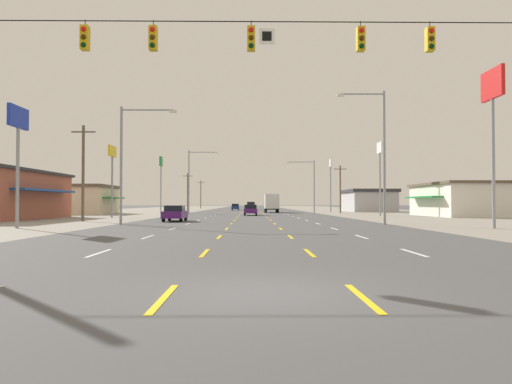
% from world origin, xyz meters
% --- Properties ---
extents(ground_plane, '(572.00, 572.00, 0.00)m').
position_xyz_m(ground_plane, '(0.00, 66.00, 0.00)').
color(ground_plane, '#4C4C4F').
extents(lot_apron_left, '(28.00, 440.00, 0.01)m').
position_xyz_m(lot_apron_left, '(-24.75, 66.00, 0.00)').
color(lot_apron_left, gray).
rests_on(lot_apron_left, ground).
extents(lot_apron_right, '(28.00, 440.00, 0.01)m').
position_xyz_m(lot_apron_right, '(24.75, 66.00, 0.00)').
color(lot_apron_right, gray).
rests_on(lot_apron_right, ground).
extents(lane_markings, '(10.64, 227.60, 0.01)m').
position_xyz_m(lane_markings, '(0.00, 104.50, 0.01)').
color(lane_markings, white).
rests_on(lane_markings, ground).
extents(signal_span_wire, '(26.47, 0.53, 9.67)m').
position_xyz_m(signal_span_wire, '(0.00, 9.15, 5.78)').
color(signal_span_wire, brown).
rests_on(signal_span_wire, ground).
extents(sedan_far_left_nearest, '(1.80, 4.50, 1.46)m').
position_xyz_m(sedan_far_left_nearest, '(-7.11, 34.65, 0.76)').
color(sedan_far_left_nearest, '#4C196B').
rests_on(sedan_far_left_nearest, ground).
extents(sedan_center_turn_near, '(1.80, 4.50, 1.46)m').
position_xyz_m(sedan_center_turn_near, '(-0.18, 55.97, 0.76)').
color(sedan_center_turn_near, '#4C196B').
rests_on(sedan_center_turn_near, ground).
extents(box_truck_inner_right_mid, '(2.40, 7.20, 3.23)m').
position_xyz_m(box_truck_inner_right_mid, '(3.53, 75.20, 1.84)').
color(box_truck_inner_right_mid, '#235B2D').
rests_on(box_truck_inner_right_mid, ground).
extents(hatchback_inner_left_midfar, '(1.72, 3.90, 1.54)m').
position_xyz_m(hatchback_inner_left_midfar, '(-3.68, 101.97, 0.78)').
color(hatchback_inner_left_midfar, navy).
rests_on(hatchback_inner_left_midfar, ground).
extents(suv_center_turn_far, '(1.98, 4.90, 1.98)m').
position_xyz_m(suv_center_turn_far, '(-0.05, 105.15, 1.03)').
color(suv_center_turn_far, silver).
rests_on(suv_center_turn_far, ground).
extents(storefront_left_row_2, '(10.74, 11.34, 4.49)m').
position_xyz_m(storefront_left_row_2, '(-26.69, 65.47, 2.27)').
color(storefront_left_row_2, beige).
rests_on(storefront_left_row_2, ground).
extents(storefront_right_row_1, '(13.04, 14.66, 4.26)m').
position_xyz_m(storefront_right_row_1, '(28.19, 51.65, 2.15)').
color(storefront_right_row_1, silver).
rests_on(storefront_right_row_1, ground).
extents(storefront_right_row_2, '(8.93, 13.35, 4.37)m').
position_xyz_m(storefront_right_row_2, '(23.31, 85.36, 2.22)').
color(storefront_right_row_2, '#B2B2B7').
rests_on(storefront_right_row_2, ground).
extents(pole_sign_left_row_0, '(0.24, 2.55, 8.10)m').
position_xyz_m(pole_sign_left_row_0, '(-15.68, 22.79, 6.30)').
color(pole_sign_left_row_0, gray).
rests_on(pole_sign_left_row_0, ground).
extents(pole_sign_left_row_1, '(0.24, 2.59, 8.28)m').
position_xyz_m(pole_sign_left_row_1, '(-16.14, 45.96, 6.38)').
color(pole_sign_left_row_1, gray).
rests_on(pole_sign_left_row_1, ground).
extents(pole_sign_left_row_2, '(0.24, 1.93, 9.89)m').
position_xyz_m(pole_sign_left_row_2, '(-16.02, 75.17, 7.38)').
color(pole_sign_left_row_2, gray).
rests_on(pole_sign_left_row_2, ground).
extents(pole_sign_right_row_0, '(0.24, 2.73, 10.55)m').
position_xyz_m(pole_sign_right_row_0, '(15.82, 22.20, 8.28)').
color(pole_sign_right_row_0, gray).
rests_on(pole_sign_right_row_0, ground).
extents(pole_sign_right_row_1, '(0.24, 2.25, 9.81)m').
position_xyz_m(pole_sign_right_row_1, '(17.05, 54.01, 7.41)').
color(pole_sign_right_row_1, gray).
rests_on(pole_sign_right_row_1, ground).
extents(pole_sign_right_row_2, '(0.24, 1.65, 9.86)m').
position_xyz_m(pole_sign_right_row_2, '(14.74, 79.17, 7.05)').
color(pole_sign_right_row_2, gray).
rests_on(pole_sign_right_row_2, ground).
extents(streetlight_left_row_0, '(4.33, 0.26, 9.10)m').
position_xyz_m(streetlight_left_row_0, '(-9.68, 27.65, 5.33)').
color(streetlight_left_row_0, gray).
rests_on(streetlight_left_row_0, ground).
extents(streetlight_right_row_0, '(3.75, 0.26, 10.38)m').
position_xyz_m(streetlight_right_row_0, '(9.81, 27.65, 5.93)').
color(streetlight_right_row_0, gray).
rests_on(streetlight_right_row_0, ground).
extents(streetlight_left_row_1, '(4.70, 0.26, 10.17)m').
position_xyz_m(streetlight_left_row_1, '(-9.66, 67.90, 5.93)').
color(streetlight_left_row_1, gray).
rests_on(streetlight_left_row_1, ground).
extents(streetlight_right_row_1, '(4.54, 0.26, 8.60)m').
position_xyz_m(streetlight_right_row_1, '(9.62, 67.90, 5.09)').
color(streetlight_right_row_1, gray).
rests_on(streetlight_right_row_1, ground).
extents(utility_pole_left_row_0, '(2.20, 0.26, 8.83)m').
position_xyz_m(utility_pole_left_row_0, '(-15.59, 34.88, 4.61)').
color(utility_pole_left_row_0, brown).
rests_on(utility_pole_left_row_0, ground).
extents(utility_pole_right_row_1, '(2.20, 0.26, 8.06)m').
position_xyz_m(utility_pole_right_row_1, '(15.03, 71.29, 4.22)').
color(utility_pole_right_row_1, brown).
rests_on(utility_pole_right_row_1, ground).
extents(utility_pole_left_row_2, '(2.20, 0.26, 8.42)m').
position_xyz_m(utility_pole_left_row_2, '(-14.41, 98.69, 4.40)').
color(utility_pole_left_row_2, brown).
rests_on(utility_pole_left_row_2, ground).
extents(utility_pole_left_row_3, '(2.20, 0.26, 8.70)m').
position_xyz_m(utility_pole_left_row_3, '(-15.57, 138.52, 4.54)').
color(utility_pole_left_row_3, brown).
rests_on(utility_pole_left_row_3, ground).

